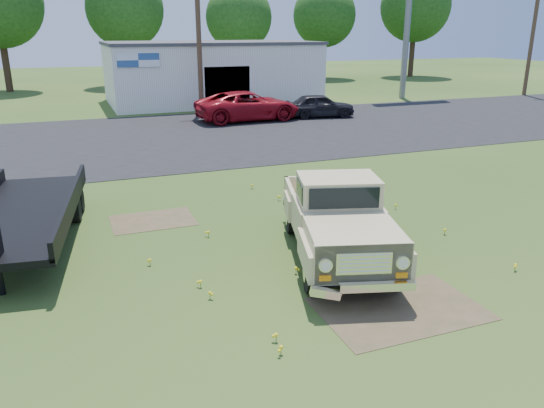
% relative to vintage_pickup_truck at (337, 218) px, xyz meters
% --- Properties ---
extents(ground, '(140.00, 140.00, 0.00)m').
position_rel_vintage_pickup_truck_xyz_m(ground, '(-1.50, 0.45, -0.95)').
color(ground, '#264716').
rests_on(ground, ground).
extents(asphalt_lot, '(90.00, 14.00, 0.02)m').
position_rel_vintage_pickup_truck_xyz_m(asphalt_lot, '(-1.50, 15.45, -0.95)').
color(asphalt_lot, black).
rests_on(asphalt_lot, ground).
extents(dirt_patch_a, '(3.00, 2.00, 0.01)m').
position_rel_vintage_pickup_truck_xyz_m(dirt_patch_a, '(0.00, -2.55, -0.95)').
color(dirt_patch_a, '#4B4128').
rests_on(dirt_patch_a, ground).
extents(dirt_patch_b, '(2.20, 1.60, 0.01)m').
position_rel_vintage_pickup_truck_xyz_m(dirt_patch_b, '(-3.50, 3.95, -0.95)').
color(dirt_patch_b, '#4B4128').
rests_on(dirt_patch_b, ground).
extents(commercial_building, '(14.20, 8.20, 4.15)m').
position_rel_vintage_pickup_truck_xyz_m(commercial_building, '(4.50, 27.45, 1.15)').
color(commercial_building, silver).
rests_on(commercial_building, ground).
extents(utility_pole_mid, '(1.60, 0.30, 9.00)m').
position_rel_vintage_pickup_truck_xyz_m(utility_pole_mid, '(2.50, 22.45, 3.65)').
color(utility_pole_mid, '#422C1F').
rests_on(utility_pole_mid, ground).
extents(utility_pole_east, '(1.60, 0.30, 9.00)m').
position_rel_vintage_pickup_truck_xyz_m(utility_pole_east, '(28.50, 22.45, 3.65)').
color(utility_pole_east, '#422C1F').
rests_on(utility_pole_east, ground).
extents(treeline_d, '(6.72, 6.72, 10.00)m').
position_rel_vintage_pickup_truck_xyz_m(treeline_d, '(0.50, 40.95, 5.66)').
color(treeline_d, '#39261A').
rests_on(treeline_d, ground).
extents(treeline_e, '(6.08, 6.08, 9.04)m').
position_rel_vintage_pickup_truck_xyz_m(treeline_e, '(10.50, 39.45, 5.03)').
color(treeline_e, '#39261A').
rests_on(treeline_e, ground).
extents(treeline_f, '(6.40, 6.40, 9.52)m').
position_rel_vintage_pickup_truck_xyz_m(treeline_f, '(20.50, 41.95, 5.35)').
color(treeline_f, '#39261A').
rests_on(treeline_f, ground).
extents(treeline_g, '(7.36, 7.36, 10.95)m').
position_rel_vintage_pickup_truck_xyz_m(treeline_g, '(30.50, 40.45, 6.30)').
color(treeline_g, '#39261A').
rests_on(treeline_g, ground).
extents(vintage_pickup_truck, '(3.46, 5.63, 1.91)m').
position_rel_vintage_pickup_truck_xyz_m(vintage_pickup_truck, '(0.00, 0.00, 0.00)').
color(vintage_pickup_truck, '#C3B983').
rests_on(vintage_pickup_truck, ground).
extents(flatbed_trailer, '(3.16, 7.04, 1.86)m').
position_rel_vintage_pickup_truck_xyz_m(flatbed_trailer, '(-6.59, 3.32, -0.03)').
color(flatbed_trailer, black).
rests_on(flatbed_trailer, ground).
extents(red_pickup, '(6.02, 3.00, 1.64)m').
position_rel_vintage_pickup_truck_xyz_m(red_pickup, '(4.27, 18.73, -0.14)').
color(red_pickup, maroon).
rests_on(red_pickup, ground).
extents(dark_sedan, '(4.24, 2.34, 1.36)m').
position_rel_vintage_pickup_truck_xyz_m(dark_sedan, '(8.58, 18.32, -0.27)').
color(dark_sedan, black).
rests_on(dark_sedan, ground).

